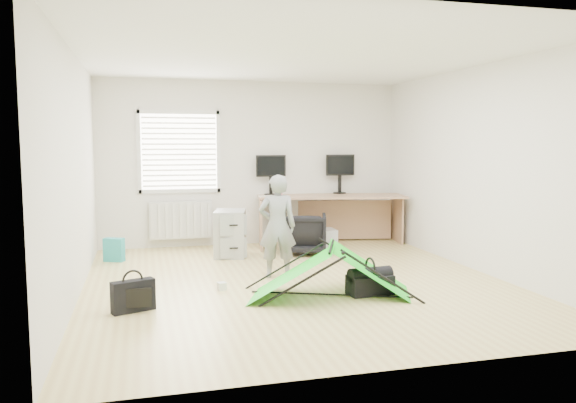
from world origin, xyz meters
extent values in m
plane|color=#D3BC70|center=(0.00, 0.00, 0.00)|extent=(5.50, 5.50, 0.00)
cube|color=silver|center=(0.00, 2.75, 1.35)|extent=(5.00, 0.02, 2.70)
cube|color=silver|center=(-1.20, 2.71, 1.55)|extent=(1.20, 0.06, 1.20)
cube|color=silver|center=(-1.20, 2.67, 0.45)|extent=(1.00, 0.12, 0.60)
cube|color=#A97E5E|center=(1.24, 2.31, 0.41)|extent=(2.52, 1.18, 0.83)
cube|color=#999D9E|center=(-0.53, 1.78, 0.35)|extent=(0.57, 0.68, 0.69)
cube|color=black|center=(0.28, 2.63, 1.07)|extent=(0.52, 0.16, 0.49)
cube|color=black|center=(1.49, 2.61, 1.07)|extent=(0.52, 0.14, 0.49)
cube|color=beige|center=(0.26, 2.33, 0.84)|extent=(0.46, 0.16, 0.02)
cylinder|color=#C16C7C|center=(0.36, 2.28, 0.96)|extent=(0.09, 0.09, 0.28)
imported|color=black|center=(0.59, 1.68, 0.31)|extent=(0.83, 0.84, 0.62)
imported|color=gray|center=(-0.16, 0.32, 0.65)|extent=(0.52, 0.38, 1.30)
cube|color=#B6B9BF|center=(0.95, 2.09, 0.15)|extent=(0.54, 0.38, 0.30)
cube|color=teal|center=(-2.21, 1.82, 0.17)|extent=(0.31, 0.23, 0.34)
cube|color=black|center=(-1.91, -0.74, 0.16)|extent=(0.45, 0.27, 0.32)
cube|color=silver|center=(-0.93, -0.14, 0.05)|extent=(0.11, 0.11, 0.09)
cube|color=black|center=(0.66, -0.74, 0.11)|extent=(0.52, 0.30, 0.22)
camera|label=1|loc=(-1.79, -6.46, 1.70)|focal=35.00mm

